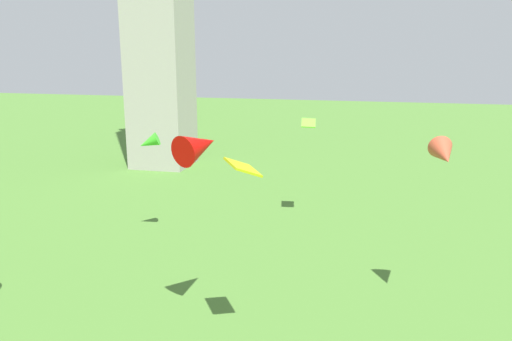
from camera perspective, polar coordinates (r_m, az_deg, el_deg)
kite_flying_0 at (r=38.35m, az=5.91°, el=5.33°), size 1.20×1.59×0.55m
kite_flying_1 at (r=22.62m, az=-6.42°, el=2.75°), size 2.21×2.55×1.64m
kite_flying_2 at (r=20.44m, az=-1.51°, el=0.38°), size 1.88×2.08×0.59m
kite_flying_3 at (r=25.46m, az=20.34°, el=1.73°), size 1.41×2.01×1.53m
kite_flying_5 at (r=35.24m, az=-11.93°, el=3.10°), size 1.74×1.30×1.35m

